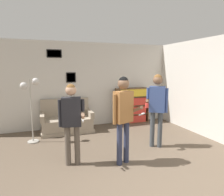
{
  "coord_description": "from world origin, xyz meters",
  "views": [
    {
      "loc": [
        -1.67,
        -2.15,
        1.9
      ],
      "look_at": [
        -0.14,
        2.09,
        1.22
      ],
      "focal_mm": 32.0,
      "sensor_mm": 36.0,
      "label": 1
    }
  ],
  "objects_px": {
    "person_player_foreground_left": "(72,116)",
    "person_player_foreground_center": "(123,111)",
    "couch": "(67,121)",
    "floor_lamp": "(30,95)",
    "bookshelf": "(132,106)",
    "person_watcher_holding_cup": "(157,103)"
  },
  "relations": [
    {
      "from": "couch",
      "to": "person_watcher_holding_cup",
      "type": "relative_size",
      "value": 0.86
    },
    {
      "from": "floor_lamp",
      "to": "bookshelf",
      "type": "bearing_deg",
      "value": 14.34
    },
    {
      "from": "person_player_foreground_center",
      "to": "couch",
      "type": "bearing_deg",
      "value": 107.66
    },
    {
      "from": "person_player_foreground_left",
      "to": "person_player_foreground_center",
      "type": "distance_m",
      "value": 1.0
    },
    {
      "from": "person_player_foreground_left",
      "to": "person_player_foreground_center",
      "type": "height_order",
      "value": "person_player_foreground_center"
    },
    {
      "from": "couch",
      "to": "bookshelf",
      "type": "xyz_separation_m",
      "value": [
        2.25,
        0.19,
        0.3
      ]
    },
    {
      "from": "person_player_foreground_left",
      "to": "person_watcher_holding_cup",
      "type": "distance_m",
      "value": 2.05
    },
    {
      "from": "couch",
      "to": "floor_lamp",
      "type": "height_order",
      "value": "floor_lamp"
    },
    {
      "from": "couch",
      "to": "person_watcher_holding_cup",
      "type": "height_order",
      "value": "person_watcher_holding_cup"
    },
    {
      "from": "person_player_foreground_center",
      "to": "person_player_foreground_left",
      "type": "bearing_deg",
      "value": 162.96
    },
    {
      "from": "person_player_foreground_left",
      "to": "person_player_foreground_center",
      "type": "relative_size",
      "value": 0.92
    },
    {
      "from": "bookshelf",
      "to": "floor_lamp",
      "type": "distance_m",
      "value": 3.35
    },
    {
      "from": "floor_lamp",
      "to": "person_watcher_holding_cup",
      "type": "bearing_deg",
      "value": -25.35
    },
    {
      "from": "floor_lamp",
      "to": "couch",
      "type": "bearing_deg",
      "value": 33.7
    },
    {
      "from": "couch",
      "to": "person_player_foreground_left",
      "type": "xyz_separation_m",
      "value": [
        -0.16,
        -2.18,
        0.67
      ]
    },
    {
      "from": "floor_lamp",
      "to": "person_watcher_holding_cup",
      "type": "relative_size",
      "value": 0.94
    },
    {
      "from": "couch",
      "to": "person_player_foreground_left",
      "type": "bearing_deg",
      "value": -94.22
    },
    {
      "from": "bookshelf",
      "to": "person_player_foreground_center",
      "type": "relative_size",
      "value": 0.7
    },
    {
      "from": "person_player_foreground_center",
      "to": "person_watcher_holding_cup",
      "type": "height_order",
      "value": "person_watcher_holding_cup"
    },
    {
      "from": "person_watcher_holding_cup",
      "to": "floor_lamp",
      "type": "bearing_deg",
      "value": 154.65
    },
    {
      "from": "couch",
      "to": "floor_lamp",
      "type": "xyz_separation_m",
      "value": [
        -0.94,
        -0.63,
        0.91
      ]
    },
    {
      "from": "couch",
      "to": "person_player_foreground_center",
      "type": "distance_m",
      "value": 2.71
    }
  ]
}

